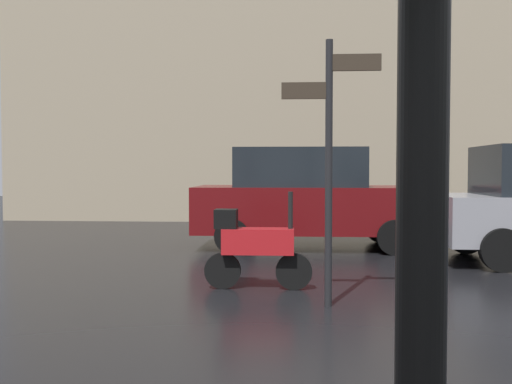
% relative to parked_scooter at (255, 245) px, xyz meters
% --- Properties ---
extents(parked_scooter, '(1.36, 0.32, 1.23)m').
position_rel_parked_scooter_xyz_m(parked_scooter, '(0.00, 0.00, 0.00)').
color(parked_scooter, black).
rests_on(parked_scooter, ground).
extents(parked_car_right, '(4.44, 1.98, 1.92)m').
position_rel_parked_scooter_xyz_m(parked_car_right, '(0.75, 3.99, 0.42)').
color(parked_car_right, '#590C0F').
rests_on(parked_car_right, ground).
extents(street_signpost, '(1.08, 0.08, 2.92)m').
position_rel_parked_scooter_xyz_m(street_signpost, '(0.88, -0.87, 1.22)').
color(street_signpost, black).
rests_on(street_signpost, ground).
extents(building_block, '(18.04, 2.84, 12.93)m').
position_rel_parked_scooter_xyz_m(building_block, '(0.94, 10.72, 5.91)').
color(building_block, gray).
rests_on(building_block, ground).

